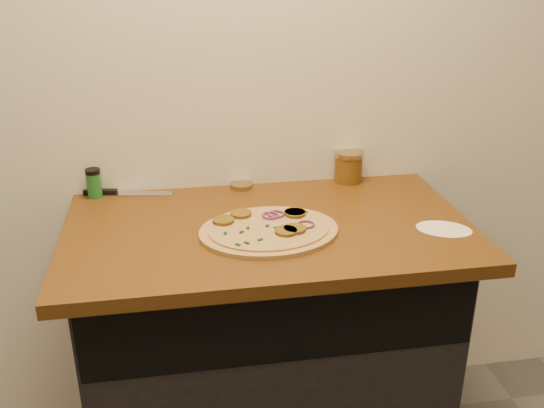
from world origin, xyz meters
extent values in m
cube|color=silver|center=(0.00, 1.75, 1.35)|extent=(4.00, 0.02, 2.70)
cube|color=black|center=(0.00, 1.45, 0.43)|extent=(1.10, 0.60, 0.86)
cube|color=brown|center=(0.00, 1.42, 0.88)|extent=(1.20, 0.70, 0.04)
cylinder|color=tan|center=(-0.01, 1.36, 0.91)|extent=(0.42, 0.42, 0.01)
cylinder|color=beige|center=(-0.01, 1.36, 0.92)|extent=(0.37, 0.37, 0.01)
cylinder|color=brown|center=(0.08, 1.43, 0.92)|extent=(0.06, 0.06, 0.01)
cylinder|color=brown|center=(0.08, 1.44, 0.92)|extent=(0.06, 0.06, 0.01)
cylinder|color=brown|center=(-0.08, 1.46, 0.92)|extent=(0.06, 0.06, 0.01)
cylinder|color=brown|center=(0.03, 1.32, 0.92)|extent=(0.06, 0.06, 0.01)
cylinder|color=brown|center=(0.06, 1.33, 0.92)|extent=(0.06, 0.06, 0.01)
cylinder|color=brown|center=(-0.13, 1.42, 0.92)|extent=(0.06, 0.06, 0.01)
torus|color=#702A5F|center=(0.10, 1.35, 0.92)|extent=(0.05, 0.05, 0.01)
torus|color=#702A5F|center=(0.03, 1.44, 0.92)|extent=(0.05, 0.05, 0.01)
torus|color=#702A5F|center=(0.01, 1.43, 0.92)|extent=(0.05, 0.05, 0.01)
cube|color=black|center=(0.12, 1.44, 0.92)|extent=(0.02, 0.01, 0.00)
cube|color=black|center=(0.02, 1.43, 0.92)|extent=(0.02, 0.02, 0.00)
cube|color=black|center=(-0.09, 1.34, 0.92)|extent=(0.02, 0.02, 0.00)
cube|color=black|center=(-0.08, 1.27, 0.92)|extent=(0.02, 0.02, 0.00)
cube|color=black|center=(-0.13, 1.34, 0.92)|extent=(0.01, 0.02, 0.00)
cube|color=black|center=(0.11, 1.38, 0.92)|extent=(0.01, 0.02, 0.00)
cube|color=black|center=(-0.01, 1.37, 0.92)|extent=(0.01, 0.02, 0.00)
cube|color=black|center=(-0.07, 1.36, 0.92)|extent=(0.01, 0.01, 0.00)
cube|color=black|center=(-0.04, 1.28, 0.92)|extent=(0.02, 0.02, 0.00)
cube|color=black|center=(0.01, 1.35, 0.92)|extent=(0.01, 0.02, 0.00)
cube|color=black|center=(-0.11, 1.26, 0.92)|extent=(0.02, 0.02, 0.00)
cube|color=#B7BAC1|center=(-0.37, 1.72, 0.90)|extent=(0.21, 0.07, 0.00)
cube|color=black|center=(-0.51, 1.74, 0.91)|extent=(0.11, 0.04, 0.02)
cylinder|color=tan|center=(-0.04, 1.72, 0.91)|extent=(0.10, 0.10, 0.02)
cylinder|color=maroon|center=(0.33, 1.72, 0.95)|extent=(0.09, 0.09, 0.09)
cylinder|color=tan|center=(0.33, 1.72, 1.00)|extent=(0.10, 0.10, 0.02)
cylinder|color=#20672C|center=(-0.53, 1.72, 0.94)|extent=(0.05, 0.05, 0.08)
cylinder|color=black|center=(-0.53, 1.72, 0.99)|extent=(0.05, 0.05, 0.01)
cylinder|color=white|center=(0.50, 1.30, 0.90)|extent=(0.21, 0.21, 0.00)
camera|label=1|loc=(-0.26, -0.19, 1.67)|focal=40.00mm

